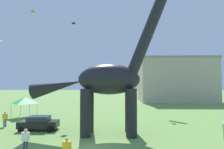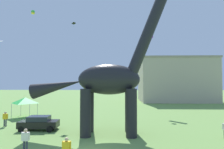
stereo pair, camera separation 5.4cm
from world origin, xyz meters
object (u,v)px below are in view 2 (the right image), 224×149
person_watching_child (67,147)px  person_photographer (25,138)px  dinosaur_sculpture (108,79)px  kite_high_right (0,41)px  kite_far_left (147,37)px  kite_near_high (33,12)px  person_near_flyer (5,117)px  parked_sedan_left (39,123)px  festival_canopy_tent (25,100)px  kite_trailing (74,23)px

person_watching_child → person_photographer: size_ratio=0.93×
dinosaur_sculpture → kite_high_right: bearing=140.0°
kite_far_left → kite_near_high: size_ratio=4.62×
person_near_flyer → kite_high_right: size_ratio=1.66×
dinosaur_sculpture → kite_far_left: bearing=56.2°
person_watching_child → kite_near_high: (-9.75, 15.90, 15.17)m
person_photographer → person_near_flyer: bearing=148.0°
person_watching_child → kite_near_high: bearing=-51.5°
kite_far_left → kite_high_right: size_ratio=2.18×
parked_sedan_left → kite_high_right: size_ratio=4.02×
festival_canopy_tent → kite_trailing: bearing=23.4°
person_watching_child → kite_high_right: 23.98m
parked_sedan_left → person_watching_child: person_watching_child is taller
person_watching_child → person_near_flyer: 14.23m
kite_trailing → kite_high_right: size_ratio=0.85×
kite_near_high → festival_canopy_tent: bearing=167.2°
person_near_flyer → festival_canopy_tent: size_ratio=0.56×
kite_far_left → kite_near_high: kite_near_high is taller
person_near_flyer → kite_high_right: bearing=-2.2°
kite_trailing → kite_high_right: (-10.59, -3.36, -3.75)m
parked_sedan_left → person_near_flyer: size_ratio=2.41×
dinosaur_sculpture → festival_canopy_tent: dinosaur_sculpture is taller
person_watching_child → kite_far_left: kite_far_left is taller
dinosaur_sculpture → kite_high_right: dinosaur_sculpture is taller
festival_canopy_tent → kite_trailing: (6.73, 2.91, 12.84)m
kite_far_left → kite_trailing: 14.45m
person_watching_child → festival_canopy_tent: bearing=-49.2°
dinosaur_sculpture → person_watching_child: bearing=-121.9°
person_near_flyer → kite_trailing: bearing=-74.2°
person_photographer → kite_far_left: size_ratio=0.77×
kite_high_right → person_watching_child: bearing=-46.9°
dinosaur_sculpture → kite_trailing: kite_trailing is taller
kite_near_high → kite_high_right: bearing=-177.6°
festival_canopy_tent → person_near_flyer: bearing=-83.8°
dinosaur_sculpture → kite_trailing: (-6.50, 12.08, 9.78)m
kite_high_right → parked_sedan_left: bearing=-38.1°
kite_far_left → kite_trailing: kite_trailing is taller
dinosaur_sculpture → kite_high_right: (-17.09, 8.72, 6.03)m
dinosaur_sculpture → kite_near_high: size_ratio=30.82×
parked_sedan_left → kite_high_right: bearing=138.9°
dinosaur_sculpture → person_watching_child: dinosaur_sculpture is taller
kite_high_right → person_photographer: bearing=-51.6°
kite_near_high → person_watching_child: bearing=-58.5°
festival_canopy_tent → kite_high_right: (-3.86, -0.45, 9.09)m
kite_far_left → person_near_flyer: bearing=-142.6°
parked_sedan_left → person_watching_child: bearing=-60.3°
person_photographer → festival_canopy_tent: bearing=136.1°
parked_sedan_left → person_watching_child: 10.00m
dinosaur_sculpture → kite_high_right: 20.11m
person_watching_child → person_photographer: 4.00m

